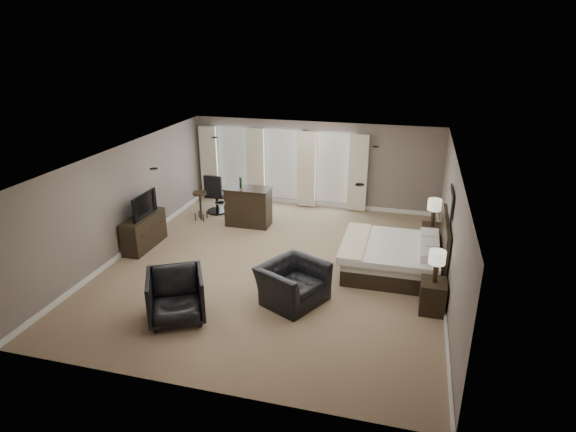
% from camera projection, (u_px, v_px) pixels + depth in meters
% --- Properties ---
extents(room, '(7.60, 8.60, 2.64)m').
position_uv_depth(room, '(275.00, 213.00, 10.68)').
color(room, '#877156').
rests_on(room, ground).
extents(window_bay, '(5.25, 0.20, 2.30)m').
position_uv_depth(window_bay, '(281.00, 167.00, 14.66)').
color(window_bay, silver).
rests_on(window_bay, room).
extents(bed, '(2.16, 2.06, 1.37)m').
position_uv_depth(bed, '(392.00, 243.00, 10.64)').
color(bed, silver).
rests_on(bed, ground).
extents(nightstand_near, '(0.47, 0.58, 0.63)m').
position_uv_depth(nightstand_near, '(433.00, 296.00, 9.26)').
color(nightstand_near, black).
rests_on(nightstand_near, ground).
extents(nightstand_far, '(0.47, 0.58, 0.63)m').
position_uv_depth(nightstand_far, '(431.00, 237.00, 11.87)').
color(nightstand_far, black).
rests_on(nightstand_far, ground).
extents(lamp_near, '(0.31, 0.31, 0.64)m').
position_uv_depth(lamp_near, '(436.00, 267.00, 9.03)').
color(lamp_near, beige).
rests_on(lamp_near, nightstand_near).
extents(lamp_far, '(0.33, 0.33, 0.68)m').
position_uv_depth(lamp_far, '(434.00, 213.00, 11.64)').
color(lamp_far, beige).
rests_on(lamp_far, nightstand_far).
extents(wall_art, '(0.04, 0.96, 0.56)m').
position_uv_depth(wall_art, '(450.00, 203.00, 9.99)').
color(wall_art, slate).
rests_on(wall_art, room).
extents(dresser, '(0.46, 1.43, 0.83)m').
position_uv_depth(dresser, '(144.00, 231.00, 11.97)').
color(dresser, black).
rests_on(dresser, ground).
extents(tv, '(0.59, 1.03, 0.13)m').
position_uv_depth(tv, '(142.00, 213.00, 11.79)').
color(tv, black).
rests_on(tv, dresser).
extents(armchair_near, '(1.27, 1.46, 1.08)m').
position_uv_depth(armchair_near, '(293.00, 277.00, 9.51)').
color(armchair_near, black).
rests_on(armchair_near, ground).
extents(armchair_far, '(1.34, 1.31, 1.04)m').
position_uv_depth(armchair_far, '(176.00, 294.00, 8.93)').
color(armchair_far, black).
rests_on(armchair_far, ground).
extents(bar_counter, '(1.25, 0.65, 1.09)m').
position_uv_depth(bar_counter, '(248.00, 206.00, 13.27)').
color(bar_counter, black).
rests_on(bar_counter, ground).
extents(bar_stool_left, '(0.45, 0.45, 0.83)m').
position_uv_depth(bar_stool_left, '(201.00, 206.00, 13.69)').
color(bar_stool_left, black).
rests_on(bar_stool_left, ground).
extents(bar_stool_right, '(0.38, 0.38, 0.74)m').
position_uv_depth(bar_stool_right, '(263.00, 211.00, 13.40)').
color(bar_stool_right, black).
rests_on(bar_stool_right, ground).
extents(desk_chair, '(0.65, 0.65, 1.21)m').
position_uv_depth(desk_chair, '(217.00, 193.00, 14.19)').
color(desk_chair, black).
rests_on(desk_chair, ground).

